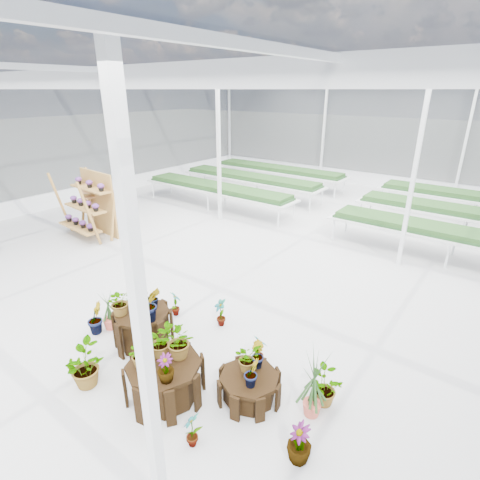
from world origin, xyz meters
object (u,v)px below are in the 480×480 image
Objects in this scene: shelf_rack at (86,206)px; bird_table at (91,208)px; plinth_mid at (165,380)px; plinth_low at (249,387)px; plinth_tall at (144,328)px.

shelf_rack is 1.25× the size of bird_table.
shelf_rack is at bearing 155.57° from plinth_mid.
bird_table reaches higher than plinth_mid.
plinth_low is 8.39m from bird_table.
plinth_low is 0.46× the size of shelf_rack.
plinth_tall is at bearing -48.63° from bird_table.
plinth_tall is at bearing -20.05° from shelf_rack.
plinth_low is (1.00, 0.70, -0.09)m from plinth_mid.
plinth_mid is at bearing -26.57° from plinth_tall.
bird_table reaches higher than plinth_tall.
shelf_rack is 0.42m from bird_table.
bird_table is (-5.75, 2.71, 0.44)m from plinth_tall.
plinth_tall is at bearing 153.43° from plinth_mid.
plinth_tall is 0.87× the size of plinth_mid.
bird_table is (-0.26, 0.27, -0.20)m from shelf_rack.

